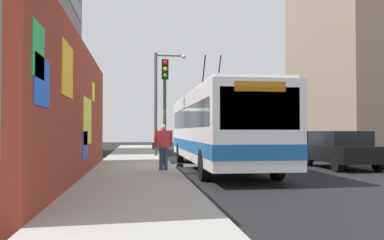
% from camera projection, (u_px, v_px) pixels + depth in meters
% --- Properties ---
extents(ground_plane, '(80.00, 80.00, 0.00)m').
position_uv_depth(ground_plane, '(173.00, 168.00, 17.35)').
color(ground_plane, black).
extents(sidewalk_slab, '(48.00, 3.20, 0.15)m').
position_uv_depth(sidewalk_slab, '(135.00, 167.00, 17.14)').
color(sidewalk_slab, '#9E9B93').
rests_on(sidewalk_slab, ground_plane).
extents(graffiti_wall, '(14.04, 0.32, 4.40)m').
position_uv_depth(graffiti_wall, '(79.00, 112.00, 13.01)').
color(graffiti_wall, maroon).
rests_on(graffiti_wall, ground_plane).
extents(building_far_left, '(9.02, 6.38, 19.99)m').
position_uv_depth(building_far_left, '(26.00, 9.00, 28.27)').
color(building_far_left, gray).
rests_on(building_far_left, ground_plane).
extents(building_far_right, '(12.50, 9.51, 15.07)m').
position_uv_depth(building_far_right, '(370.00, 57.00, 32.83)').
color(building_far_right, gray).
rests_on(building_far_right, ground_plane).
extents(city_bus, '(11.77, 2.67, 4.95)m').
position_uv_depth(city_bus, '(218.00, 127.00, 16.86)').
color(city_bus, silver).
rests_on(city_bus, ground_plane).
extents(parked_car_black, '(4.10, 1.92, 1.58)m').
position_uv_depth(parked_car_black, '(340.00, 149.00, 17.26)').
color(parked_car_black, black).
rests_on(parked_car_black, ground_plane).
extents(parked_car_navy, '(4.42, 1.87, 1.58)m').
position_uv_depth(parked_car_navy, '(288.00, 144.00, 23.27)').
color(parked_car_navy, navy).
rests_on(parked_car_navy, ground_plane).
extents(parked_car_champagne, '(4.69, 1.86, 1.58)m').
position_uv_depth(parked_car_champagne, '(257.00, 141.00, 29.28)').
color(parked_car_champagne, '#C6B793').
rests_on(parked_car_champagne, ground_plane).
extents(pedestrian_at_curb, '(0.22, 0.75, 1.68)m').
position_uv_depth(pedestrian_at_curb, '(163.00, 143.00, 15.03)').
color(pedestrian_at_curb, '#2D3F59').
rests_on(pedestrian_at_curb, sidewalk_slab).
extents(traffic_light, '(0.49, 0.28, 4.50)m').
position_uv_depth(traffic_light, '(165.00, 94.00, 17.43)').
color(traffic_light, '#2D382D').
rests_on(traffic_light, sidewalk_slab).
extents(street_lamp, '(0.44, 1.89, 6.04)m').
position_uv_depth(street_lamp, '(160.00, 96.00, 23.99)').
color(street_lamp, '#4C4C51').
rests_on(street_lamp, sidewalk_slab).
extents(curbside_puddle, '(1.72, 1.72, 0.00)m').
position_uv_depth(curbside_puddle, '(183.00, 165.00, 18.76)').
color(curbside_puddle, black).
rests_on(curbside_puddle, ground_plane).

